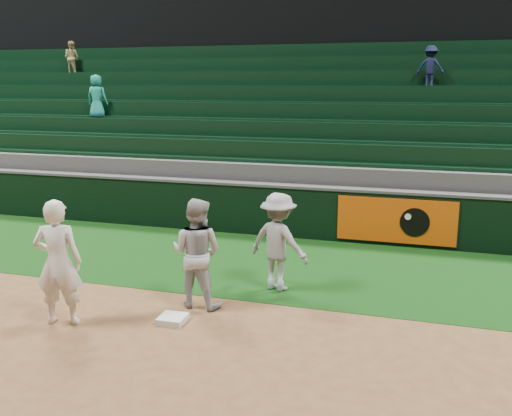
# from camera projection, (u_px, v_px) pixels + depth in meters

# --- Properties ---
(ground) EXTENTS (70.00, 70.00, 0.00)m
(ground) POSITION_uv_depth(u_px,v_px,m) (178.00, 316.00, 8.98)
(ground) COLOR brown
(ground) RESTS_ON ground
(foul_grass) EXTENTS (36.00, 4.20, 0.01)m
(foul_grass) POSITION_uv_depth(u_px,v_px,m) (239.00, 261.00, 11.78)
(foul_grass) COLOR black
(foul_grass) RESTS_ON ground
(upper_deck) EXTENTS (40.00, 12.00, 12.00)m
(upper_deck) POSITION_uv_depth(u_px,v_px,m) (349.00, 25.00, 23.98)
(upper_deck) COLOR black
(upper_deck) RESTS_ON ground
(first_base) EXTENTS (0.41, 0.41, 0.09)m
(first_base) POSITION_uv_depth(u_px,v_px,m) (173.00, 319.00, 8.75)
(first_base) COLOR silver
(first_base) RESTS_ON ground
(first_baseman) EXTENTS (0.81, 0.65, 1.93)m
(first_baseman) POSITION_uv_depth(u_px,v_px,m) (58.00, 262.00, 8.52)
(first_baseman) COLOR white
(first_baseman) RESTS_ON ground
(baserunner) EXTENTS (0.91, 0.73, 1.80)m
(baserunner) POSITION_uv_depth(u_px,v_px,m) (197.00, 253.00, 9.22)
(baserunner) COLOR #A9ACB4
(baserunner) RESTS_ON ground
(base_coach) EXTENTS (1.26, 0.95, 1.73)m
(base_coach) POSITION_uv_depth(u_px,v_px,m) (278.00, 242.00, 9.95)
(base_coach) COLOR #92949E
(base_coach) RESTS_ON foul_grass
(field_wall) EXTENTS (36.00, 0.45, 1.25)m
(field_wall) POSITION_uv_depth(u_px,v_px,m) (270.00, 209.00, 13.69)
(field_wall) COLOR black
(field_wall) RESTS_ON ground
(stadium_seating) EXTENTS (36.00, 5.95, 5.03)m
(stadium_seating) POSITION_uv_depth(u_px,v_px,m) (303.00, 148.00, 16.99)
(stadium_seating) COLOR #3B3B3D
(stadium_seating) RESTS_ON ground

